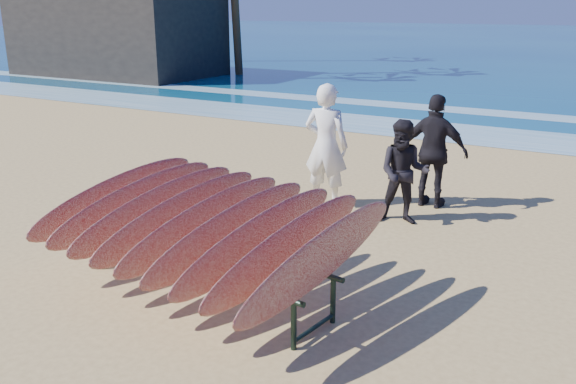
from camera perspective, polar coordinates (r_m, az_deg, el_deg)
name	(u,v)px	position (r m, az deg, el deg)	size (l,w,h in m)	color
ground	(254,289)	(7.05, -3.24, -9.09)	(120.00, 120.00, 0.00)	tan
foam_near	(468,134)	(15.99, 16.48, 5.25)	(160.00, 160.00, 0.00)	white
foam_far	(497,113)	(19.37, 18.93, 7.00)	(160.00, 160.00, 0.00)	white
surfboard_rack	(205,224)	(6.69, -7.81, -2.99)	(3.51, 2.97, 1.28)	black
person_white	(326,146)	(9.65, 3.58, 4.36)	(0.72, 0.47, 1.96)	white
person_dark_a	(404,172)	(9.02, 10.76, 1.82)	(0.75, 0.59, 1.55)	black
person_dark_b	(435,152)	(9.86, 13.56, 3.70)	(1.05, 0.44, 1.80)	black
building	(116,30)	(29.80, -15.79, 14.41)	(9.04, 5.02, 4.02)	#2D2823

